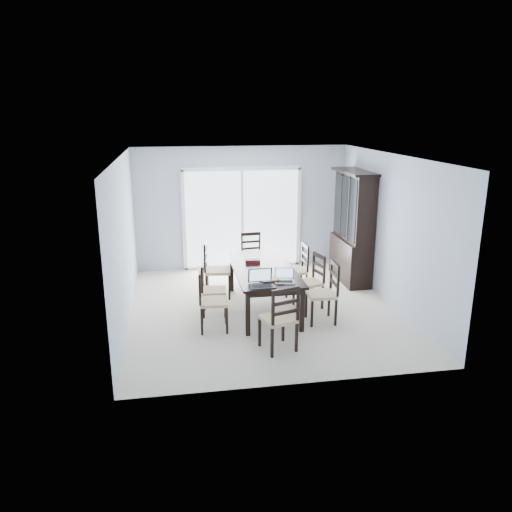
# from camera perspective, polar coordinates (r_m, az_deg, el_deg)

# --- Properties ---
(floor) EXTENTS (5.00, 5.00, 0.00)m
(floor) POSITION_cam_1_polar(r_m,az_deg,el_deg) (8.66, 0.81, -6.06)
(floor) COLOR beige
(floor) RESTS_ON ground
(ceiling) EXTENTS (5.00, 5.00, 0.00)m
(ceiling) POSITION_cam_1_polar(r_m,az_deg,el_deg) (8.05, 0.88, 11.34)
(ceiling) COLOR white
(ceiling) RESTS_ON back_wall
(back_wall) EXTENTS (4.50, 0.02, 2.60)m
(back_wall) POSITION_cam_1_polar(r_m,az_deg,el_deg) (10.67, -1.62, 5.49)
(back_wall) COLOR #A4B1C4
(back_wall) RESTS_ON floor
(wall_left) EXTENTS (0.02, 5.00, 2.60)m
(wall_left) POSITION_cam_1_polar(r_m,az_deg,el_deg) (8.16, -14.89, 1.60)
(wall_left) COLOR #A4B1C4
(wall_left) RESTS_ON floor
(wall_right) EXTENTS (0.02, 5.00, 2.60)m
(wall_right) POSITION_cam_1_polar(r_m,az_deg,el_deg) (8.94, 15.19, 2.82)
(wall_right) COLOR #A4B1C4
(wall_right) RESTS_ON floor
(balcony) EXTENTS (4.50, 2.00, 0.10)m
(balcony) POSITION_cam_1_polar(r_m,az_deg,el_deg) (11.95, -2.25, -0.01)
(balcony) COLOR gray
(balcony) RESTS_ON ground
(railing) EXTENTS (4.50, 0.06, 1.10)m
(railing) POSITION_cam_1_polar(r_m,az_deg,el_deg) (12.76, -2.87, 3.81)
(railing) COLOR #99999E
(railing) RESTS_ON balcony
(dining_table) EXTENTS (1.00, 2.20, 0.75)m
(dining_table) POSITION_cam_1_polar(r_m,az_deg,el_deg) (8.43, 0.82, -1.82)
(dining_table) COLOR black
(dining_table) RESTS_ON floor
(china_hutch) EXTENTS (0.50, 1.38, 2.20)m
(china_hutch) POSITION_cam_1_polar(r_m,az_deg,el_deg) (10.02, 10.97, 3.16)
(china_hutch) COLOR black
(china_hutch) RESTS_ON floor
(sliding_door) EXTENTS (2.52, 0.05, 2.18)m
(sliding_door) POSITION_cam_1_polar(r_m,az_deg,el_deg) (10.69, -1.59, 4.34)
(sliding_door) COLOR silver
(sliding_door) RESTS_ON floor
(chair_left_near) EXTENTS (0.46, 0.45, 1.12)m
(chair_left_near) POSITION_cam_1_polar(r_m,az_deg,el_deg) (7.70, -5.59, -4.31)
(chair_left_near) COLOR black
(chair_left_near) RESTS_ON floor
(chair_left_mid) EXTENTS (0.44, 0.43, 1.03)m
(chair_left_mid) POSITION_cam_1_polar(r_m,az_deg,el_deg) (8.29, -5.42, -3.15)
(chair_left_mid) COLOR black
(chair_left_mid) RESTS_ON floor
(chair_left_far) EXTENTS (0.52, 0.51, 1.21)m
(chair_left_far) POSITION_cam_1_polar(r_m,az_deg,el_deg) (9.08, -5.05, -0.79)
(chair_left_far) COLOR black
(chair_left_far) RESTS_ON floor
(chair_right_near) EXTENTS (0.45, 0.44, 1.14)m
(chair_right_near) POSITION_cam_1_polar(r_m,az_deg,el_deg) (8.04, 8.17, -3.40)
(chair_right_near) COLOR black
(chair_right_near) RESTS_ON floor
(chair_right_mid) EXTENTS (0.50, 0.49, 1.08)m
(chair_right_mid) POSITION_cam_1_polar(r_m,az_deg,el_deg) (8.65, 6.56, -2.18)
(chair_right_mid) COLOR black
(chair_right_mid) RESTS_ON floor
(chair_right_far) EXTENTS (0.43, 0.42, 1.10)m
(chair_right_far) POSITION_cam_1_polar(r_m,az_deg,el_deg) (9.23, 4.97, -0.86)
(chair_right_far) COLOR black
(chair_right_far) RESTS_ON floor
(chair_end_near) EXTENTS (0.54, 0.55, 1.15)m
(chair_end_near) POSITION_cam_1_polar(r_m,az_deg,el_deg) (6.96, 2.93, -6.42)
(chair_end_near) COLOR black
(chair_end_near) RESTS_ON floor
(chair_end_far) EXTENTS (0.45, 0.46, 1.10)m
(chair_end_far) POSITION_cam_1_polar(r_m,az_deg,el_deg) (10.01, -0.47, 0.54)
(chair_end_far) COLOR black
(chair_end_far) RESTS_ON floor
(laptop_dark) EXTENTS (0.38, 0.28, 0.26)m
(laptop_dark) POSITION_cam_1_polar(r_m,az_deg,el_deg) (7.47, 0.72, -3.10)
(laptop_dark) COLOR black
(laptop_dark) RESTS_ON dining_table
(laptop_silver) EXTENTS (0.34, 0.26, 0.21)m
(laptop_silver) POSITION_cam_1_polar(r_m,az_deg,el_deg) (7.68, 3.29, -2.66)
(laptop_silver) COLOR #B7B7BA
(laptop_silver) RESTS_ON dining_table
(book_stack) EXTENTS (0.31, 0.26, 0.04)m
(book_stack) POSITION_cam_1_polar(r_m,az_deg,el_deg) (7.72, 1.46, -2.75)
(book_stack) COLOR maroon
(book_stack) RESTS_ON dining_table
(cell_phone) EXTENTS (0.10, 0.05, 0.01)m
(cell_phone) POSITION_cam_1_polar(r_m,az_deg,el_deg) (7.58, 2.89, -3.27)
(cell_phone) COLOR black
(cell_phone) RESTS_ON dining_table
(game_box) EXTENTS (0.27, 0.15, 0.06)m
(game_box) POSITION_cam_1_polar(r_m,az_deg,el_deg) (8.65, -0.38, -0.60)
(game_box) COLOR #511015
(game_box) RESTS_ON dining_table
(hot_tub) EXTENTS (1.99, 1.82, 0.94)m
(hot_tub) POSITION_cam_1_polar(r_m,az_deg,el_deg) (11.94, -3.99, 2.56)
(hot_tub) COLOR maroon
(hot_tub) RESTS_ON balcony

